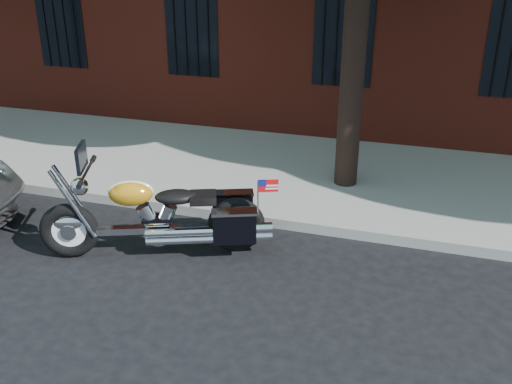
% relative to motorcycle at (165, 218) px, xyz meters
% --- Properties ---
extents(ground, '(120.00, 120.00, 0.00)m').
position_rel_motorcycle_xyz_m(ground, '(1.37, -0.22, -0.51)').
color(ground, black).
rests_on(ground, ground).
extents(curb, '(40.00, 0.16, 0.15)m').
position_rel_motorcycle_xyz_m(curb, '(1.37, 1.16, -0.43)').
color(curb, gray).
rests_on(curb, ground).
extents(sidewalk, '(40.00, 3.60, 0.15)m').
position_rel_motorcycle_xyz_m(sidewalk, '(1.37, 3.04, -0.43)').
color(sidewalk, gray).
rests_on(sidewalk, ground).
extents(motorcycle, '(2.91, 1.50, 1.50)m').
position_rel_motorcycle_xyz_m(motorcycle, '(0.00, 0.00, 0.00)').
color(motorcycle, black).
rests_on(motorcycle, ground).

